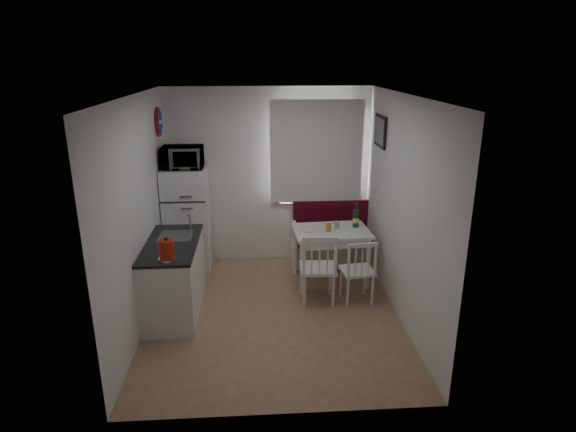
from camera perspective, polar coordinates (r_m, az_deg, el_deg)
name	(u,v)px	position (r m, az deg, el deg)	size (l,w,h in m)	color
floor	(274,313)	(6.01, -1.70, -11.46)	(3.00, 3.50, 0.02)	#92694E
ceiling	(271,95)	(5.23, -1.97, 14.11)	(3.00, 3.50, 0.02)	white
wall_back	(268,176)	(7.16, -2.34, 4.71)	(3.00, 0.02, 2.60)	white
wall_front	(281,280)	(3.85, -0.86, -7.58)	(3.00, 0.02, 2.60)	white
wall_left	(139,215)	(5.63, -17.25, 0.09)	(0.02, 3.50, 2.60)	white
wall_right	(402,210)	(5.73, 13.35, 0.72)	(0.02, 3.50, 2.60)	white
window	(316,155)	(7.12, 3.32, 7.29)	(1.22, 0.06, 1.47)	white
curtain	(316,152)	(7.04, 3.39, 7.58)	(1.35, 0.02, 1.50)	white
kitchen_counter	(174,277)	(6.02, -13.37, -7.04)	(0.62, 1.32, 1.16)	white
wall_sign	(159,122)	(6.84, -15.00, 10.71)	(0.40, 0.40, 0.03)	navy
picture_frame	(380,131)	(6.59, 10.86, 9.86)	(0.04, 0.52, 0.42)	black
bench	(335,243)	(7.33, 5.55, -3.17)	(1.31, 0.50, 0.94)	white
dining_table	(331,236)	(6.57, 5.15, -2.35)	(1.05, 0.77, 0.76)	white
chair_left	(319,262)	(5.95, 3.71, -5.47)	(0.46, 0.44, 0.51)	white
chair_right	(359,265)	(6.07, 8.40, -5.79)	(0.44, 0.42, 0.45)	white
fridge	(187,220)	(7.05, -11.84, -0.44)	(0.61, 0.61, 1.53)	white
microwave	(182,157)	(6.76, -12.40, 6.80)	(0.55, 0.37, 0.30)	white
kettle	(167,250)	(5.30, -14.19, -3.89)	(0.19, 0.19, 0.26)	#A7210D
wine_bottle	(356,215)	(6.64, 8.06, 0.10)	(0.09, 0.09, 0.34)	#143E18
drinking_glass_orange	(328,227)	(6.46, 4.81, -1.35)	(0.07, 0.07, 0.11)	orange
drinking_glass_blue	(337,225)	(6.58, 5.80, -1.05)	(0.06, 0.06, 0.11)	#8AB4EB
plate	(309,229)	(6.51, 2.53, -1.58)	(0.24, 0.24, 0.02)	white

